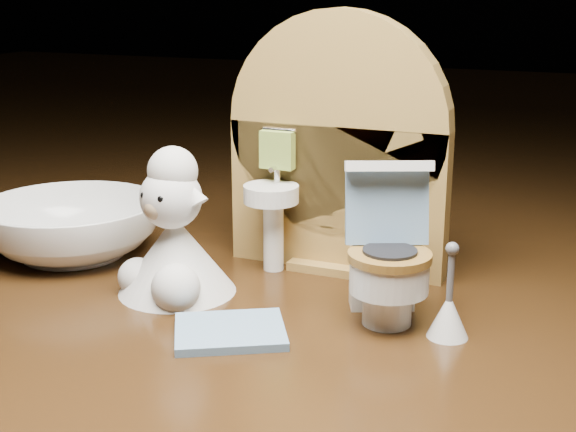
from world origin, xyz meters
name	(u,v)px	position (x,y,z in m)	size (l,w,h in m)	color
backdrop_panel	(336,159)	(0.00, 0.06, 0.07)	(0.13, 0.05, 0.15)	olive
toy_toilet	(387,262)	(0.05, 0.00, 0.03)	(0.05, 0.06, 0.08)	white
bath_mat	(230,331)	(-0.01, -0.05, 0.00)	(0.05, 0.04, 0.00)	#6B8EAE
toilet_brush	(448,312)	(0.08, -0.01, 0.01)	(0.02, 0.02, 0.05)	white
plush_lamb	(173,243)	(-0.07, -0.01, 0.03)	(0.06, 0.07, 0.08)	silver
ceramic_bowl	(72,228)	(-0.16, 0.02, 0.02)	(0.11, 0.11, 0.03)	white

